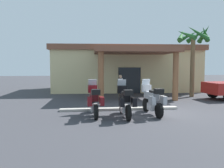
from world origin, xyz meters
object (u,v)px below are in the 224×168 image
motorcycle_black (125,101)px  motel_building (125,68)px  motorcycle_maroon (94,101)px  palm_tree_near_portico (194,42)px  pedestrian (120,85)px  motorcycle_silver (152,100)px

motorcycle_black → motel_building: bearing=-10.7°
motorcycle_maroon → palm_tree_near_portico: bearing=-55.7°
motorcycle_black → pedestrian: size_ratio=1.34×
motorcycle_silver → motorcycle_black: bearing=97.8°
motorcycle_maroon → palm_tree_near_portico: (7.35, 5.68, 3.26)m
motorcycle_maroon → motorcycle_silver: same height
motorcycle_black → motorcycle_maroon: bearing=73.0°
motel_building → motorcycle_maroon: size_ratio=5.95×
motorcycle_black → motorcycle_silver: same height
motel_building → palm_tree_near_portico: 6.86m
palm_tree_near_portico → motel_building: bearing=128.5°
motorcycle_silver → palm_tree_near_portico: size_ratio=0.43×
pedestrian → palm_tree_near_portico: bearing=51.3°
motorcycle_black → motorcycle_silver: size_ratio=1.00×
pedestrian → palm_tree_near_portico: palm_tree_near_portico is taller
motorcycle_silver → pedestrian: (-0.78, 4.80, 0.25)m
motorcycle_black → palm_tree_near_portico: bearing=-45.8°
motorcycle_silver → pedestrian: bearing=3.0°
motel_building → motorcycle_silver: size_ratio=5.95×
motorcycle_black → pedestrian: (0.56, 5.13, 0.25)m
motorcycle_black → palm_tree_near_portico: (6.01, 6.06, 3.26)m
motorcycle_maroon → pedestrian: (1.90, 4.75, 0.25)m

